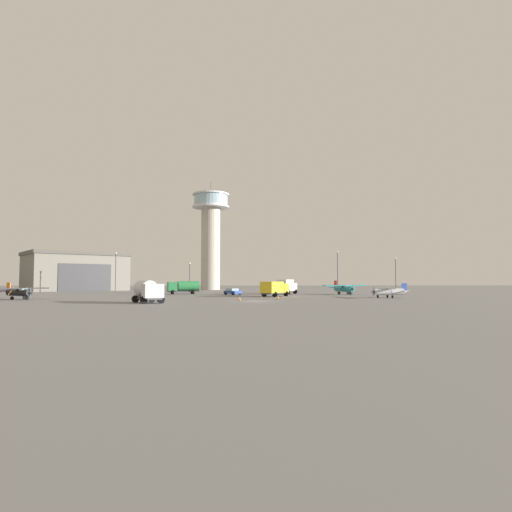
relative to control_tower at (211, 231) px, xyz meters
The scene contains 17 objects.
ground_plane 82.33m from the control_tower, 82.31° to the right, with size 400.00×400.00×0.00m, color slate.
control_tower is the anchor object (origin of this frame).
hangar 43.24m from the control_tower, 165.49° to the right, with size 33.27×31.56×11.32m.
airplane_silver 79.17m from the control_tower, 63.33° to the right, with size 6.77×8.64×2.54m.
airplane_black 78.71m from the control_tower, 110.10° to the right, with size 6.95×8.30×2.70m.
airplane_teal 61.64m from the control_tower, 57.77° to the right, with size 10.10×7.95×3.01m.
truck_fuel_tanker_green 48.69m from the control_tower, 94.34° to the right, with size 7.26×4.32×2.91m.
truck_box_yellow 65.67m from the control_tower, 75.93° to the right, with size 5.94×7.35×2.80m.
truck_box_white 53.35m from the control_tower, 67.26° to the right, with size 5.15×6.77×3.21m.
truck_fuel_tanker_silver 85.41m from the control_tower, 92.64° to the right, with size 4.89×6.10×3.04m.
car_blue 55.43m from the control_tower, 81.76° to the right, with size 3.89×4.80×1.37m.
light_post_west 36.94m from the control_tower, 95.61° to the right, with size 0.44×0.44×7.52m.
light_post_east 39.70m from the control_tower, 127.12° to the right, with size 0.44×0.44×10.31m.
light_post_north 60.51m from the control_tower, 31.64° to the right, with size 0.44×0.44×9.05m.
light_post_centre 51.43m from the control_tower, 47.96° to the right, with size 0.44×0.44×10.36m.
traffic_cone_near_left 77.48m from the control_tower, 78.64° to the right, with size 0.36×0.36×0.72m.
traffic_cone_near_right 81.15m from the control_tower, 83.72° to the right, with size 0.36×0.36×0.59m.
Camera 1 is at (-2.88, -63.45, 3.01)m, focal length 30.48 mm.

